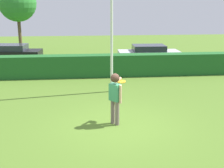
{
  "coord_description": "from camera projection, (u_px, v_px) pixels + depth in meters",
  "views": [
    {
      "loc": [
        -1.12,
        -9.3,
        3.95
      ],
      "look_at": [
        -0.08,
        1.1,
        1.15
      ],
      "focal_mm": 47.64,
      "sensor_mm": 36.0,
      "label": 1
    }
  ],
  "objects": [
    {
      "name": "ground_plane",
      "position": [
        118.0,
        125.0,
        10.07
      ],
      "size": [
        60.0,
        60.0,
        0.0
      ],
      "primitive_type": "plane",
      "color": "#4B6B23"
    },
    {
      "name": "person",
      "position": [
        115.0,
        93.0,
        9.88
      ],
      "size": [
        0.51,
        0.82,
        1.77
      ],
      "color": "#73615E",
      "rests_on": "ground"
    },
    {
      "name": "frisbee",
      "position": [
        122.0,
        82.0,
        10.21
      ],
      "size": [
        0.28,
        0.28,
        0.05
      ],
      "color": "orange"
    },
    {
      "name": "lamppost",
      "position": [
        112.0,
        9.0,
        12.97
      ],
      "size": [
        0.24,
        0.24,
        6.91
      ],
      "color": "silver",
      "rests_on": "ground"
    },
    {
      "name": "hedge_row",
      "position": [
        103.0,
        66.0,
        16.78
      ],
      "size": [
        18.79,
        0.9,
        1.23
      ],
      "primitive_type": "cube",
      "color": "#1E5823",
      "rests_on": "ground"
    },
    {
      "name": "parked_car_black",
      "position": [
        11.0,
        53.0,
        20.83
      ],
      "size": [
        4.33,
        2.1,
        1.25
      ],
      "color": "black",
      "rests_on": "ground"
    },
    {
      "name": "parked_car_silver",
      "position": [
        149.0,
        53.0,
        20.58
      ],
      "size": [
        4.25,
        1.91,
        1.25
      ],
      "color": "#B7B7BC",
      "rests_on": "ground"
    },
    {
      "name": "oak_tree",
      "position": [
        17.0,
        3.0,
        24.09
      ],
      "size": [
        3.06,
        3.06,
        5.62
      ],
      "color": "brown",
      "rests_on": "ground"
    }
  ]
}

